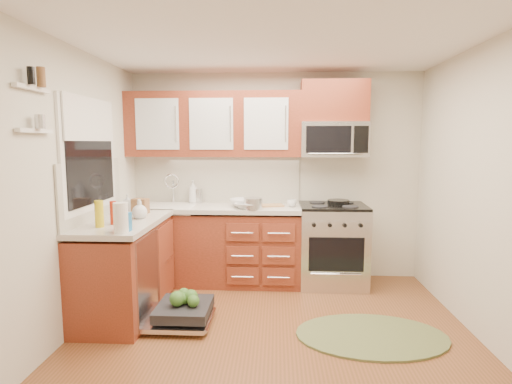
# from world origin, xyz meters

# --- Properties ---
(floor) EXTENTS (3.50, 3.50, 0.00)m
(floor) POSITION_xyz_m (0.00, 0.00, 0.00)
(floor) COLOR brown
(floor) RESTS_ON ground
(ceiling) EXTENTS (3.50, 3.50, 0.00)m
(ceiling) POSITION_xyz_m (0.00, 0.00, 2.50)
(ceiling) COLOR white
(ceiling) RESTS_ON ground
(wall_back) EXTENTS (3.50, 0.04, 2.50)m
(wall_back) POSITION_xyz_m (0.00, 1.75, 1.25)
(wall_back) COLOR beige
(wall_back) RESTS_ON ground
(wall_front) EXTENTS (3.50, 0.04, 2.50)m
(wall_front) POSITION_xyz_m (0.00, -1.75, 1.25)
(wall_front) COLOR beige
(wall_front) RESTS_ON ground
(wall_left) EXTENTS (0.04, 3.50, 2.50)m
(wall_left) POSITION_xyz_m (-1.75, 0.00, 1.25)
(wall_left) COLOR beige
(wall_left) RESTS_ON ground
(wall_right) EXTENTS (0.04, 3.50, 2.50)m
(wall_right) POSITION_xyz_m (1.75, 0.00, 1.25)
(wall_right) COLOR beige
(wall_right) RESTS_ON ground
(base_cabinet_back) EXTENTS (2.05, 0.60, 0.85)m
(base_cabinet_back) POSITION_xyz_m (-0.73, 1.45, 0.42)
(base_cabinet_back) COLOR #5D2915
(base_cabinet_back) RESTS_ON ground
(base_cabinet_left) EXTENTS (0.60, 1.25, 0.85)m
(base_cabinet_left) POSITION_xyz_m (-1.45, 0.52, 0.42)
(base_cabinet_left) COLOR #5D2915
(base_cabinet_left) RESTS_ON ground
(countertop_back) EXTENTS (2.07, 0.64, 0.05)m
(countertop_back) POSITION_xyz_m (-0.72, 1.44, 0.90)
(countertop_back) COLOR beige
(countertop_back) RESTS_ON base_cabinet_back
(countertop_left) EXTENTS (0.64, 1.27, 0.05)m
(countertop_left) POSITION_xyz_m (-1.44, 0.53, 0.90)
(countertop_left) COLOR beige
(countertop_left) RESTS_ON base_cabinet_left
(backsplash_back) EXTENTS (2.05, 0.02, 0.57)m
(backsplash_back) POSITION_xyz_m (-0.73, 1.74, 1.21)
(backsplash_back) COLOR #BAB7A7
(backsplash_back) RESTS_ON ground
(backsplash_left) EXTENTS (0.02, 1.25, 0.57)m
(backsplash_left) POSITION_xyz_m (-1.74, 0.52, 1.21)
(backsplash_left) COLOR #BAB7A7
(backsplash_left) RESTS_ON ground
(upper_cabinets) EXTENTS (2.05, 0.35, 0.75)m
(upper_cabinets) POSITION_xyz_m (-0.73, 1.57, 1.88)
(upper_cabinets) COLOR #5D2915
(upper_cabinets) RESTS_ON ground
(cabinet_over_mw) EXTENTS (0.76, 0.35, 0.47)m
(cabinet_over_mw) POSITION_xyz_m (0.68, 1.57, 2.13)
(cabinet_over_mw) COLOR #5D2915
(cabinet_over_mw) RESTS_ON ground
(range) EXTENTS (0.76, 0.64, 0.95)m
(range) POSITION_xyz_m (0.68, 1.43, 0.47)
(range) COLOR silver
(range) RESTS_ON ground
(microwave) EXTENTS (0.76, 0.38, 0.40)m
(microwave) POSITION_xyz_m (0.68, 1.55, 1.70)
(microwave) COLOR silver
(microwave) RESTS_ON ground
(sink) EXTENTS (0.62, 0.50, 0.26)m
(sink) POSITION_xyz_m (-1.25, 1.42, 0.80)
(sink) COLOR white
(sink) RESTS_ON ground
(dishwasher) EXTENTS (0.70, 0.60, 0.20)m
(dishwasher) POSITION_xyz_m (-0.86, 0.30, 0.10)
(dishwasher) COLOR silver
(dishwasher) RESTS_ON ground
(window) EXTENTS (0.03, 1.05, 1.05)m
(window) POSITION_xyz_m (-1.74, 0.50, 1.55)
(window) COLOR white
(window) RESTS_ON ground
(window_blind) EXTENTS (0.02, 0.96, 0.40)m
(window_blind) POSITION_xyz_m (-1.71, 0.50, 1.88)
(window_blind) COLOR white
(window_blind) RESTS_ON ground
(shelf_upper) EXTENTS (0.04, 0.40, 0.03)m
(shelf_upper) POSITION_xyz_m (-1.72, -0.35, 2.05)
(shelf_upper) COLOR white
(shelf_upper) RESTS_ON ground
(shelf_lower) EXTENTS (0.04, 0.40, 0.03)m
(shelf_lower) POSITION_xyz_m (-1.72, -0.35, 1.75)
(shelf_lower) COLOR white
(shelf_lower) RESTS_ON ground
(rug) EXTENTS (1.37, 0.95, 0.02)m
(rug) POSITION_xyz_m (0.85, 0.14, 0.01)
(rug) COLOR olive
(rug) RESTS_ON ground
(skillet) EXTENTS (0.29, 0.29, 0.05)m
(skillet) POSITION_xyz_m (0.75, 1.49, 0.97)
(skillet) COLOR black
(skillet) RESTS_ON range
(stock_pot) EXTENTS (0.26, 0.26, 0.13)m
(stock_pot) POSITION_xyz_m (-0.24, 1.22, 0.99)
(stock_pot) COLOR silver
(stock_pot) RESTS_ON countertop_back
(cutting_board) EXTENTS (0.31, 0.23, 0.02)m
(cutting_board) POSITION_xyz_m (-0.04, 1.44, 0.93)
(cutting_board) COLOR #AD794F
(cutting_board) RESTS_ON countertop_back
(canister) EXTENTS (0.12, 0.12, 0.17)m
(canister) POSITION_xyz_m (-0.94, 1.65, 1.01)
(canister) COLOR silver
(canister) RESTS_ON countertop_back
(paper_towel_roll) EXTENTS (0.14, 0.14, 0.25)m
(paper_towel_roll) POSITION_xyz_m (-1.25, -0.02, 1.05)
(paper_towel_roll) COLOR white
(paper_towel_roll) RESTS_ON countertop_left
(mustard_bottle) EXTENTS (0.10, 0.10, 0.24)m
(mustard_bottle) POSITION_xyz_m (-1.53, 0.20, 1.04)
(mustard_bottle) COLOR gold
(mustard_bottle) RESTS_ON countertop_left
(red_bottle) EXTENTS (0.08, 0.08, 0.21)m
(red_bottle) POSITION_xyz_m (-1.46, 0.33, 1.03)
(red_bottle) COLOR #B1200E
(red_bottle) RESTS_ON countertop_left
(wooden_box) EXTENTS (0.17, 0.14, 0.16)m
(wooden_box) POSITION_xyz_m (-1.40, 0.89, 1.00)
(wooden_box) COLOR brown
(wooden_box) RESTS_ON countertop_left
(blue_carton) EXTENTS (0.11, 0.08, 0.16)m
(blue_carton) POSITION_xyz_m (-1.25, 0.06, 1.00)
(blue_carton) COLOR #2570B0
(blue_carton) RESTS_ON countertop_left
(bowl_a) EXTENTS (0.36, 0.36, 0.07)m
(bowl_a) POSITION_xyz_m (-0.30, 1.25, 0.96)
(bowl_a) COLOR #999999
(bowl_a) RESTS_ON countertop_back
(bowl_b) EXTENTS (0.38, 0.38, 0.09)m
(bowl_b) POSITION_xyz_m (-0.37, 1.39, 0.97)
(bowl_b) COLOR #999999
(bowl_b) RESTS_ON countertop_back
(cup) EXTENTS (0.13, 0.13, 0.08)m
(cup) POSITION_xyz_m (0.20, 1.40, 0.97)
(cup) COLOR #999999
(cup) RESTS_ON countertop_back
(soap_bottle_a) EXTENTS (0.11, 0.11, 0.28)m
(soap_bottle_a) POSITION_xyz_m (-1.00, 1.63, 1.07)
(soap_bottle_a) COLOR #999999
(soap_bottle_a) RESTS_ON countertop_back
(soap_bottle_b) EXTENTS (0.10, 0.11, 0.19)m
(soap_bottle_b) POSITION_xyz_m (-1.60, 1.05, 1.02)
(soap_bottle_b) COLOR #999999
(soap_bottle_b) RESTS_ON countertop_left
(soap_bottle_c) EXTENTS (0.16, 0.16, 0.19)m
(soap_bottle_c) POSITION_xyz_m (-1.32, 0.62, 1.02)
(soap_bottle_c) COLOR #999999
(soap_bottle_c) RESTS_ON countertop_left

